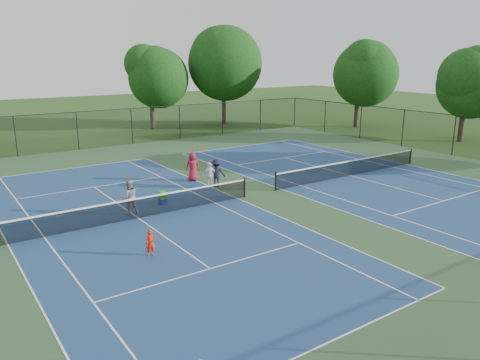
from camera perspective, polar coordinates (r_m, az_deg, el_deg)
ground at (r=25.33m, az=2.50°, el=-1.70°), size 140.00×140.00×0.00m
court_pad at (r=25.33m, az=2.50°, el=-1.69°), size 36.00×36.00×0.01m
tennis_court_left at (r=22.00m, az=-12.28°, el=-4.36°), size 12.00×23.83×1.07m
tennis_court_right at (r=29.90m, az=13.29°, el=0.69°), size 12.00×23.83×1.07m
perimeter_fence at (r=24.92m, az=2.54°, el=1.83°), size 36.08×36.08×3.02m
tree_back_c at (r=48.55m, az=-10.87°, el=12.57°), size 6.00×6.00×8.40m
tree_back_d at (r=51.43m, az=-2.04°, el=14.43°), size 7.80×7.80×10.37m
tree_side_e at (r=50.32m, az=14.31°, el=12.82°), size 6.60×6.60×8.87m
tree_side_f at (r=44.69m, az=25.92°, el=10.90°), size 5.80×5.80×8.12m
child_player at (r=17.81m, az=-10.84°, el=-7.55°), size 0.42×0.33×1.01m
instructor at (r=22.46m, az=-13.36°, el=-2.04°), size 0.90×0.74×1.68m
bystander_a at (r=26.23m, az=-3.72°, el=0.59°), size 0.89×0.37×1.52m
bystander_b at (r=26.50m, az=-2.91°, el=0.84°), size 1.19×0.97×1.60m
bystander_c at (r=27.88m, az=-5.80°, el=1.63°), size 0.95×0.72×1.73m
ball_crate at (r=23.85m, az=-9.42°, el=-2.58°), size 0.38×0.34×0.30m
ball_hopper at (r=23.75m, az=-9.45°, el=-1.79°), size 0.33×0.28×0.39m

